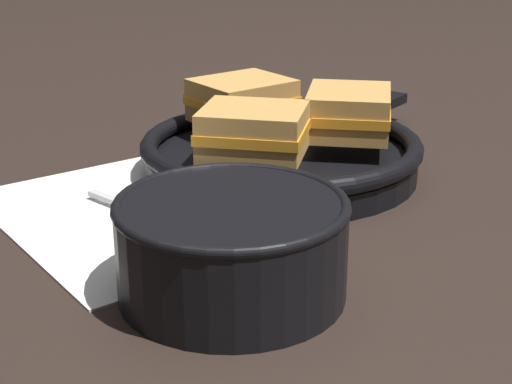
% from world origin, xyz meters
% --- Properties ---
extents(ground_plane, '(4.00, 4.00, 0.00)m').
position_xyz_m(ground_plane, '(0.00, 0.00, 0.00)').
color(ground_plane, black).
extents(napkin, '(0.33, 0.29, 0.00)m').
position_xyz_m(napkin, '(-0.09, -0.03, 0.00)').
color(napkin, white).
rests_on(napkin, ground_plane).
extents(soup_bowl, '(0.17, 0.17, 0.07)m').
position_xyz_m(soup_bowl, '(0.08, -0.09, 0.04)').
color(soup_bowl, black).
rests_on(soup_bowl, ground_plane).
extents(spoon, '(0.14, 0.03, 0.01)m').
position_xyz_m(spoon, '(-0.05, -0.04, 0.01)').
color(spoon, silver).
rests_on(spoon, napkin).
extents(skillet, '(0.29, 0.41, 0.04)m').
position_xyz_m(skillet, '(-0.06, 0.14, 0.02)').
color(skillet, black).
rests_on(skillet, ground_plane).
extents(sandwich_near_left, '(0.13, 0.13, 0.05)m').
position_xyz_m(sandwich_near_left, '(-0.02, 0.19, 0.06)').
color(sandwich_near_left, '#C18E47').
rests_on(sandwich_near_left, skillet).
extents(sandwich_near_right, '(0.10, 0.11, 0.05)m').
position_xyz_m(sandwich_near_right, '(-0.13, 0.15, 0.06)').
color(sandwich_near_right, '#C18E47').
rests_on(sandwich_near_right, skillet).
extents(sandwich_far_left, '(0.13, 0.12, 0.05)m').
position_xyz_m(sandwich_far_left, '(-0.04, 0.07, 0.06)').
color(sandwich_far_left, '#C18E47').
rests_on(sandwich_far_left, skillet).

